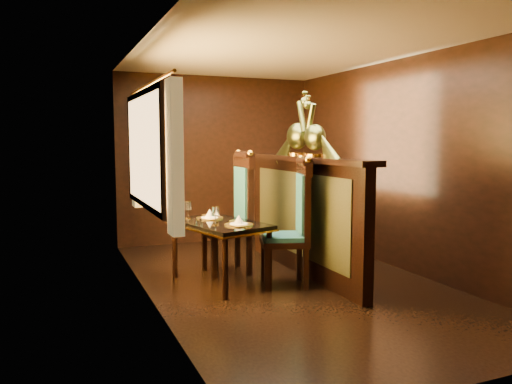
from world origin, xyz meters
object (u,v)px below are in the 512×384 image
chair_right (237,209)px  peacock_left (315,126)px  chair_left (296,218)px  peacock_right (297,124)px  dining_table (219,228)px

chair_right → peacock_left: peacock_left is taller
chair_left → peacock_left: (0.29, 0.13, 0.98)m
chair_left → peacock_left: size_ratio=2.02×
chair_left → peacock_right: 1.18m
peacock_left → dining_table: bearing=167.8°
dining_table → chair_right: size_ratio=0.90×
chair_left → chair_right: chair_right is taller
peacock_right → peacock_left: bearing=-90.0°
peacock_right → chair_right: bearing=164.6°
dining_table → chair_left: chair_left is taller
chair_left → peacock_right: size_ratio=1.88×
chair_right → chair_left: bearing=-59.6°
chair_left → peacock_left: 1.03m
dining_table → chair_left: (0.74, -0.35, 0.11)m
chair_right → peacock_right: size_ratio=1.95×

